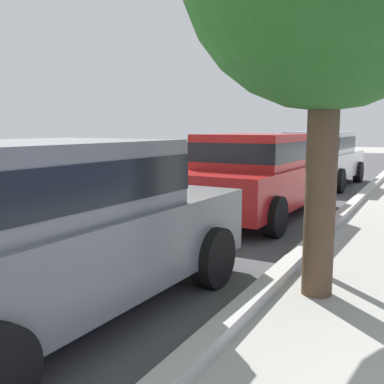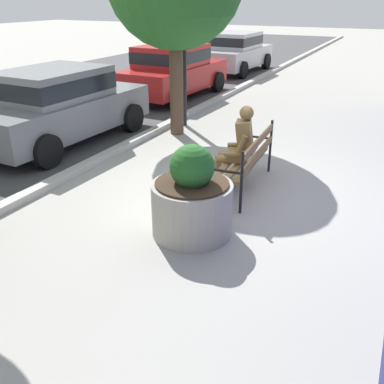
% 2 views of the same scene
% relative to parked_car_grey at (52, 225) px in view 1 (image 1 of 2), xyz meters
% --- Properties ---
extents(parked_car_grey, '(4.16, 2.04, 1.56)m').
position_rel_parked_car_grey_xyz_m(parked_car_grey, '(0.00, 0.00, 0.00)').
color(parked_car_grey, slate).
rests_on(parked_car_grey, ground).
extents(parked_car_red, '(4.16, 2.04, 1.56)m').
position_rel_parked_car_grey_xyz_m(parked_car_red, '(5.06, 0.00, 0.00)').
color(parked_car_red, '#B21E1E').
rests_on(parked_car_red, ground).
extents(parked_car_silver, '(4.16, 2.04, 1.56)m').
position_rel_parked_car_grey_xyz_m(parked_car_silver, '(10.41, 0.00, 0.00)').
color(parked_car_silver, '#B7B7BC').
rests_on(parked_car_silver, ground).
extents(lamp_post, '(0.32, 0.32, 3.90)m').
position_rel_parked_car_grey_xyz_m(lamp_post, '(2.38, -1.74, 1.71)').
color(lamp_post, black).
rests_on(lamp_post, ground).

